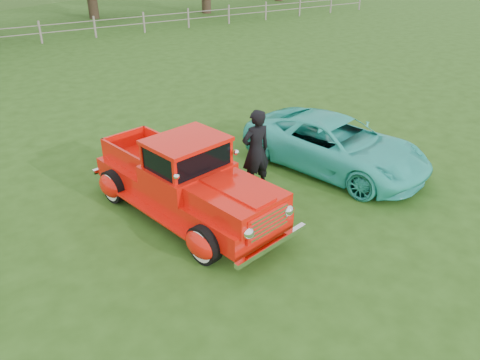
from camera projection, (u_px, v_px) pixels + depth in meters
ground at (278, 239)px, 9.30m from camera, size 140.00×140.00×0.00m
fence_line at (40, 32)px, 25.50m from camera, size 48.00×0.12×1.20m
red_pickup at (187, 181)px, 9.77m from camera, size 2.99×5.24×1.78m
teal_sedan at (335, 144)px, 11.81m from camera, size 3.37×5.17×1.32m
man at (256, 151)px, 10.67m from camera, size 0.73×0.49×1.98m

